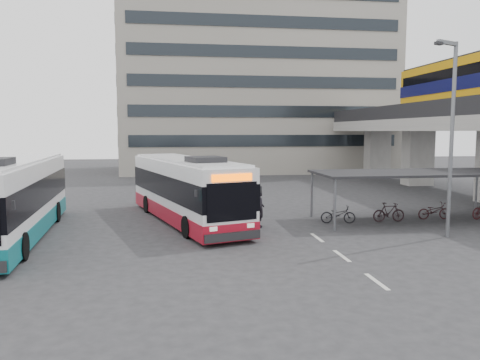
{
  "coord_description": "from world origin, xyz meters",
  "views": [
    {
      "loc": [
        -3.63,
        -19.17,
        4.6
      ],
      "look_at": [
        -0.11,
        5.32,
        2.0
      ],
      "focal_mm": 35.0,
      "sensor_mm": 36.0,
      "label": 1
    }
  ],
  "objects": [
    {
      "name": "road_markings",
      "position": [
        2.5,
        -3.0,
        0.01
      ],
      "size": [
        0.15,
        7.6,
        0.01
      ],
      "color": "beige",
      "rests_on": "ground"
    },
    {
      "name": "ground",
      "position": [
        0.0,
        0.0,
        0.0
      ],
      "size": [
        120.0,
        120.0,
        0.0
      ],
      "primitive_type": "plane",
      "color": "#28282B",
      "rests_on": "ground"
    },
    {
      "name": "sign_totem_north",
      "position": [
        -13.29,
        9.86,
        1.27
      ],
      "size": [
        0.53,
        0.18,
        2.45
      ],
      "rotation": [
        0.0,
        0.0,
        -0.04
      ],
      "color": "#B50B21",
      "rests_on": "ground"
    },
    {
      "name": "bus_main",
      "position": [
        -3.02,
        4.62,
        1.6
      ],
      "size": [
        5.82,
        11.9,
        3.45
      ],
      "rotation": [
        0.0,
        0.0,
        0.3
      ],
      "color": "white",
      "rests_on": "ground"
    },
    {
      "name": "lamp_post",
      "position": [
        8.06,
        -0.71,
        4.74
      ],
      "size": [
        1.37,
        0.75,
        8.31
      ],
      "rotation": [
        0.0,
        0.0,
        0.43
      ],
      "color": "#595B60",
      "rests_on": "ground"
    },
    {
      "name": "viaduct",
      "position": [
        17.0,
        10.3,
        6.23
      ],
      "size": [
        8.0,
        32.0,
        9.68
      ],
      "color": "gray",
      "rests_on": "ground"
    },
    {
      "name": "pedestrian",
      "position": [
        0.45,
        2.53,
        0.9
      ],
      "size": [
        0.53,
        0.71,
        1.8
      ],
      "primitive_type": "imported",
      "rotation": [
        0.0,
        0.0,
        1.42
      ],
      "color": "black",
      "rests_on": "ground"
    },
    {
      "name": "bus_teal",
      "position": [
        -10.5,
        1.82,
        1.68
      ],
      "size": [
        3.58,
        12.42,
        3.62
      ],
      "rotation": [
        0.0,
        0.0,
        0.08
      ],
      "color": "white",
      "rests_on": "ground"
    },
    {
      "name": "office_block",
      "position": [
        6.0,
        36.0,
        12.5
      ],
      "size": [
        30.0,
        15.0,
        25.0
      ],
      "primitive_type": "cube",
      "color": "gray",
      "rests_on": "ground"
    },
    {
      "name": "bike_shelter",
      "position": [
        8.45,
        3.0,
        1.64
      ],
      "size": [
        10.0,
        4.0,
        2.54
      ],
      "color": "#595B60",
      "rests_on": "ground"
    }
  ]
}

